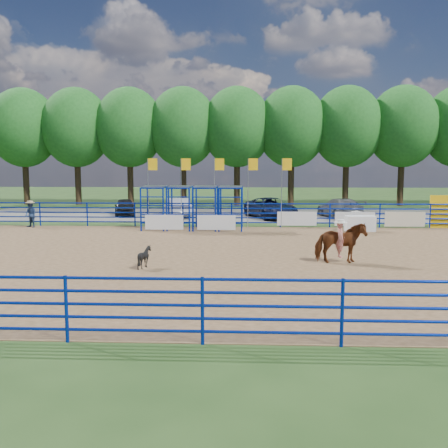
# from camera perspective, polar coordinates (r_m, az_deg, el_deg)

# --- Properties ---
(ground) EXTENTS (120.00, 120.00, 0.00)m
(ground) POSITION_cam_1_polar(r_m,az_deg,el_deg) (20.85, -0.01, -3.88)
(ground) COLOR #315020
(ground) RESTS_ON ground
(arena_dirt) EXTENTS (30.00, 20.00, 0.02)m
(arena_dirt) POSITION_cam_1_polar(r_m,az_deg,el_deg) (20.85, -0.01, -3.86)
(arena_dirt) COLOR olive
(arena_dirt) RESTS_ON ground
(gravel_strip) EXTENTS (40.00, 10.00, 0.01)m
(gravel_strip) POSITION_cam_1_polar(r_m,az_deg,el_deg) (37.67, 1.20, 1.01)
(gravel_strip) COLOR slate
(gravel_strip) RESTS_ON ground
(announcer_table) EXTENTS (1.70, 0.86, 0.88)m
(announcer_table) POSITION_cam_1_polar(r_m,az_deg,el_deg) (29.78, 15.27, 0.06)
(announcer_table) COLOR white
(announcer_table) RESTS_ON arena_dirt
(horse_and_rider) EXTENTS (1.96, 0.97, 2.42)m
(horse_and_rider) POSITION_cam_1_polar(r_m,az_deg,el_deg) (20.07, 13.15, -1.86)
(horse_and_rider) COLOR brown
(horse_and_rider) RESTS_ON arena_dirt
(calf) EXTENTS (0.98, 0.95, 0.82)m
(calf) POSITION_cam_1_polar(r_m,az_deg,el_deg) (18.97, -9.07, -3.74)
(calf) COLOR black
(calf) RESTS_ON arena_dirt
(spectator_cowboy) EXTENTS (0.94, 0.88, 1.60)m
(spectator_cowboy) POSITION_cam_1_polar(r_m,az_deg,el_deg) (32.57, -21.23, 1.06)
(spectator_cowboy) COLOR navy
(spectator_cowboy) RESTS_ON arena_dirt
(car_a) EXTENTS (2.32, 3.93, 1.25)m
(car_a) POSITION_cam_1_polar(r_m,az_deg,el_deg) (38.31, -11.26, 1.93)
(car_a) COLOR black
(car_a) RESTS_ON gravel_strip
(car_b) EXTENTS (2.57, 4.37, 1.36)m
(car_b) POSITION_cam_1_polar(r_m,az_deg,el_deg) (36.90, -5.33, 1.93)
(car_b) COLOR #989BA1
(car_b) RESTS_ON gravel_strip
(car_c) EXTENTS (4.16, 5.72, 1.44)m
(car_c) POSITION_cam_1_polar(r_m,az_deg,el_deg) (35.80, 5.36, 1.84)
(car_c) COLOR black
(car_c) RESTS_ON gravel_strip
(car_d) EXTENTS (3.02, 5.19, 1.41)m
(car_d) POSITION_cam_1_polar(r_m,az_deg,el_deg) (36.76, 13.13, 1.80)
(car_d) COLOR slate
(car_d) RESTS_ON gravel_strip
(perimeter_fence) EXTENTS (30.10, 20.10, 1.50)m
(perimeter_fence) POSITION_cam_1_polar(r_m,az_deg,el_deg) (20.72, -0.01, -1.85)
(perimeter_fence) COLOR #0826AF
(perimeter_fence) RESTS_ON ground
(chute_assembly) EXTENTS (19.32, 2.41, 4.20)m
(chute_assembly) POSITION_cam_1_polar(r_m,az_deg,el_deg) (29.55, -2.89, 1.80)
(chute_assembly) COLOR #0826AF
(chute_assembly) RESTS_ON ground
(treeline) EXTENTS (56.40, 6.40, 11.24)m
(treeline) POSITION_cam_1_polar(r_m,az_deg,el_deg) (46.60, 1.51, 11.43)
(treeline) COLOR #3F2B19
(treeline) RESTS_ON ground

